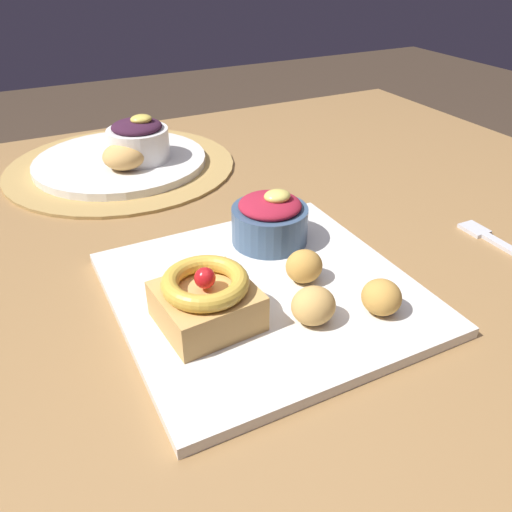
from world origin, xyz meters
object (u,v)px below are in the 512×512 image
Objects in this scene: berry_ramekin at (270,220)px; fork at (495,241)px; fritter_front at (304,266)px; fritter_middle at (381,297)px; back_pastry at (124,156)px; cake_slice at (206,299)px; fritter_back at (313,306)px; back_plate at (121,161)px; front_plate at (265,292)px; back_ramekin at (138,140)px.

berry_ramekin is 0.72× the size of fork.
fritter_middle is (0.04, -0.08, -0.00)m from fritter_front.
berry_ramekin is 1.38× the size of back_pastry.
fritter_back is at bearing -26.20° from cake_slice.
berry_ramekin is 0.09m from fritter_front.
back_plate is 0.05m from back_pastry.
fritter_middle is 0.61× the size of back_pastry.
cake_slice reaches higher than fork.
fork is (0.31, -0.03, -0.00)m from front_plate.
fork is at bearing 7.62° from fritter_back.
berry_ramekin reaches higher than fritter_middle.
front_plate is at bearing -121.20° from berry_ramekin.
fritter_middle reaches higher than front_plate.
cake_slice is 0.45m from back_plate.
berry_ramekin is 0.94× the size of back_ramekin.
fritter_middle is (0.03, -0.17, -0.01)m from berry_ramekin.
fork is (0.27, -0.02, -0.03)m from fritter_front.
fritter_middle is 0.32× the size of fork.
fritter_back is at bearing -81.92° from back_pastry.
cake_slice is 0.97× the size of back_ramekin.
fritter_front is 1.00× the size of fritter_middle.
back_ramekin is (0.03, -0.02, 0.04)m from back_plate.
back_plate is at bearing 145.06° from back_ramekin.
back_plate is at bearing 86.12° from cake_slice.
fritter_front is 0.41× the size of back_ramekin.
berry_ramekin is at bearing 85.42° from fritter_front.
back_pastry is (0.03, 0.40, -0.00)m from cake_slice.
back_pastry reaches higher than back_plate.
front_plate is 4.59× the size of back_pastry.
berry_ramekin is (0.05, 0.08, 0.03)m from front_plate.
fritter_back is at bearing 98.19° from fork.
front_plate is at bearing -87.74° from back_ramekin.
fritter_back is (0.09, -0.04, -0.01)m from cake_slice.
cake_slice is at bearing -97.88° from back_ramekin.
back_pastry is at bearing 41.90° from fork.
cake_slice is at bearing 158.54° from fritter_middle.
cake_slice reaches higher than fritter_middle.
back_pastry is at bearing 86.10° from cake_slice.
front_plate is 0.09m from cake_slice.
fritter_middle is 0.07m from fritter_back.
fritter_back is at bearing -77.53° from front_plate.
back_plate is at bearing 101.60° from fritter_front.
fritter_front is at bearing 115.73° from fritter_middle.
fritter_front is 0.32× the size of fork.
fork is at bearing 13.99° from fritter_middle.
back_pastry is at bearing 105.69° from fritter_middle.
fritter_back is (-0.04, -0.15, -0.01)m from berry_ramekin.
back_plate is 2.86× the size of back_ramekin.
berry_ramekin is 0.35m from back_plate.
fritter_middle is at bearing -21.46° from cake_slice.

